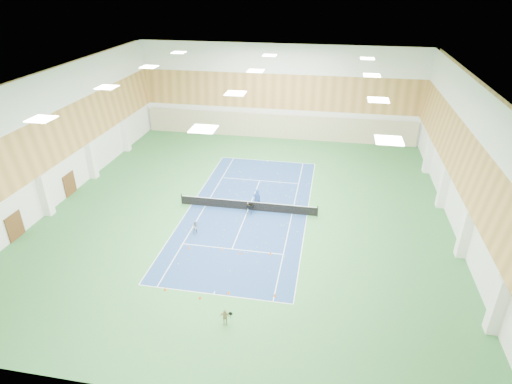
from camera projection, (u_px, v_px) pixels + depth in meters
ground at (248, 210)px, 39.70m from camera, size 40.00×40.00×0.00m
room_shell at (247, 150)px, 36.96m from camera, size 36.00×40.00×12.00m
wood_cladding at (247, 128)px, 36.04m from camera, size 36.00×40.00×8.00m
ceiling_light_grid at (247, 81)px, 34.25m from camera, size 21.40×25.40×0.06m
court_surface at (248, 210)px, 39.70m from camera, size 10.97×23.77×0.01m
tennis_balls_scatter at (248, 210)px, 39.68m from camera, size 10.57×22.77×0.07m
tennis_net at (248, 205)px, 39.45m from camera, size 12.80×0.10×1.10m
back_curtain at (277, 126)px, 56.24m from camera, size 35.40×0.16×3.20m
door_left_a at (15, 226)px, 35.09m from camera, size 0.08×1.80×2.20m
door_left_b at (70, 184)px, 42.09m from camera, size 0.08×1.80×2.20m
coach at (257, 199)px, 39.68m from camera, size 0.83×0.69×1.94m
child_court at (196, 227)px, 35.89m from camera, size 0.73×0.70×1.19m
child_apron at (225, 317)px, 26.61m from camera, size 0.70×0.35×1.15m
ball_cart at (250, 209)px, 38.91m from camera, size 0.65×0.65×0.93m
cone_svc_a at (189, 247)px, 34.14m from camera, size 0.19×0.19×0.21m
cone_svc_b at (222, 249)px, 33.96m from camera, size 0.18×0.18×0.20m
cone_svc_c at (240, 253)px, 33.47m from camera, size 0.21×0.21×0.23m
cone_svc_d at (270, 253)px, 33.42m from camera, size 0.22×0.22×0.24m
cone_base_a at (165, 289)px, 29.65m from camera, size 0.21×0.21×0.23m
cone_base_b at (200, 297)px, 28.90m from camera, size 0.20×0.20×0.22m
cone_base_c at (229, 292)px, 29.33m from camera, size 0.22×0.22×0.24m
cone_base_d at (275, 295)px, 29.08m from camera, size 0.21×0.21×0.23m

